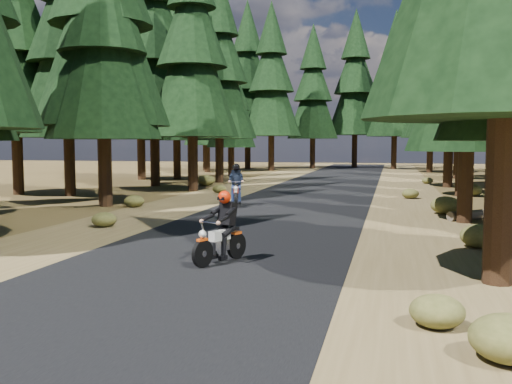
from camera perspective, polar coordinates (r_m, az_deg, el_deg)
ground at (r=15.10m, az=-1.32°, el=-4.63°), size 120.00×120.00×0.00m
road at (r=19.92m, az=2.33°, el=-2.30°), size 6.00×100.00×0.01m
shoulder_l at (r=21.28m, az=-9.92°, el=-1.92°), size 3.20×100.00×0.01m
shoulder_r at (r=19.58m, az=15.68°, el=-2.62°), size 3.20×100.00×0.01m
pine_forest at (r=36.06m, az=7.38°, el=13.44°), size 34.59×55.08×16.32m
understory_shrubs at (r=21.45m, az=6.86°, el=-1.10°), size 15.38×30.69×0.65m
rider_lead at (r=11.90m, az=-3.60°, el=-4.75°), size 1.13×1.75×1.50m
rider_follow at (r=22.67m, az=-2.00°, el=-0.01°), size 1.02×1.97×1.69m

